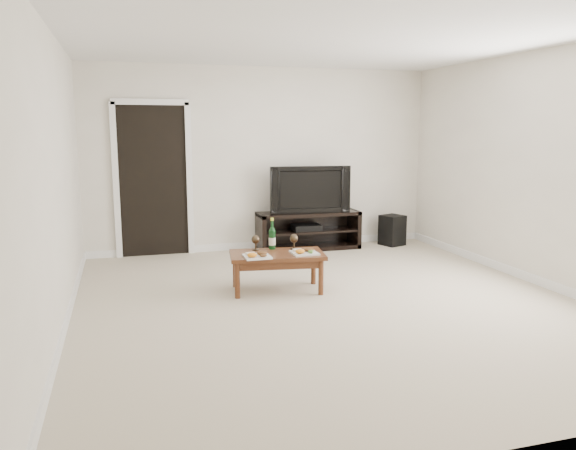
{
  "coord_description": "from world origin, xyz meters",
  "views": [
    {
      "loc": [
        -1.95,
        -5.12,
        1.75
      ],
      "look_at": [
        -0.24,
        0.68,
        0.7
      ],
      "focal_mm": 35.0,
      "sensor_mm": 36.0,
      "label": 1
    }
  ],
  "objects_px": {
    "media_console": "(308,230)",
    "coffee_table": "(277,272)",
    "subwoofer": "(392,230)",
    "television": "(309,189)"
  },
  "relations": [
    {
      "from": "media_console",
      "to": "coffee_table",
      "type": "bearing_deg",
      "value": -117.5
    },
    {
      "from": "media_console",
      "to": "subwoofer",
      "type": "height_order",
      "value": "media_console"
    },
    {
      "from": "television",
      "to": "media_console",
      "type": "bearing_deg",
      "value": 0.0
    },
    {
      "from": "coffee_table",
      "to": "media_console",
      "type": "bearing_deg",
      "value": 62.5
    },
    {
      "from": "television",
      "to": "subwoofer",
      "type": "bearing_deg",
      "value": 1.75
    },
    {
      "from": "media_console",
      "to": "television",
      "type": "relative_size",
      "value": 1.29
    },
    {
      "from": "media_console",
      "to": "television",
      "type": "height_order",
      "value": "television"
    },
    {
      "from": "media_console",
      "to": "subwoofer",
      "type": "distance_m",
      "value": 1.31
    },
    {
      "from": "subwoofer",
      "to": "media_console",
      "type": "bearing_deg",
      "value": 156.26
    },
    {
      "from": "television",
      "to": "coffee_table",
      "type": "relative_size",
      "value": 1.16
    }
  ]
}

